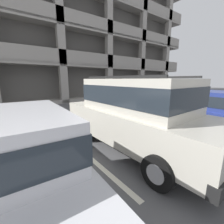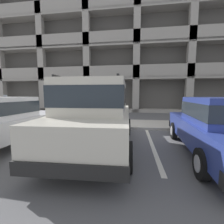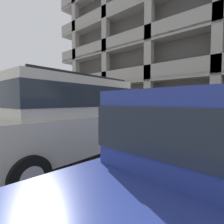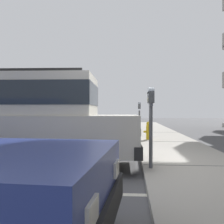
{
  "view_description": "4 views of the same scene",
  "coord_description": "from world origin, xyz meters",
  "px_view_note": "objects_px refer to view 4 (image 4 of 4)",
  "views": [
    {
      "loc": [
        -3.1,
        -5.16,
        1.96
      ],
      "look_at": [
        0.03,
        -0.88,
        0.8
      ],
      "focal_mm": 24.0,
      "sensor_mm": 36.0,
      "label": 1
    },
    {
      "loc": [
        0.88,
        -6.64,
        1.6
      ],
      "look_at": [
        0.08,
        -1.02,
        0.96
      ],
      "focal_mm": 24.0,
      "sensor_mm": 36.0,
      "label": 2
    },
    {
      "loc": [
        3.38,
        -4.74,
        1.45
      ],
      "look_at": [
        -0.41,
        -0.45,
        1.11
      ],
      "focal_mm": 28.0,
      "sensor_mm": 36.0,
      "label": 3
    },
    {
      "loc": [
        5.12,
        -0.03,
        1.21
      ],
      "look_at": [
        -0.18,
        -0.44,
        1.2
      ],
      "focal_mm": 40.0,
      "sensor_mm": 36.0,
      "label": 4
    }
  ],
  "objects_px": {
    "red_sedan": "(53,123)",
    "parking_meter_near": "(151,108)",
    "parking_meter_far": "(139,114)",
    "silver_suv": "(29,117)",
    "fire_hydrant": "(149,131)"
  },
  "relations": [
    {
      "from": "red_sedan",
      "to": "parking_meter_near",
      "type": "height_order",
      "value": "parking_meter_near"
    },
    {
      "from": "red_sedan",
      "to": "parking_meter_far",
      "type": "height_order",
      "value": "parking_meter_far"
    },
    {
      "from": "silver_suv",
      "to": "red_sedan",
      "type": "bearing_deg",
      "value": -174.28
    },
    {
      "from": "silver_suv",
      "to": "parking_meter_near",
      "type": "xyz_separation_m",
      "value": [
        0.45,
        2.61,
        0.18
      ]
    },
    {
      "from": "silver_suv",
      "to": "red_sedan",
      "type": "xyz_separation_m",
      "value": [
        -2.95,
        -0.41,
        -0.27
      ]
    },
    {
      "from": "silver_suv",
      "to": "red_sedan",
      "type": "relative_size",
      "value": 1.06
    },
    {
      "from": "parking_meter_near",
      "to": "fire_hydrant",
      "type": "relative_size",
      "value": 2.21
    },
    {
      "from": "silver_suv",
      "to": "parking_meter_far",
      "type": "bearing_deg",
      "value": 152.94
    },
    {
      "from": "silver_suv",
      "to": "parking_meter_far",
      "type": "height_order",
      "value": "silver_suv"
    },
    {
      "from": "parking_meter_far",
      "to": "fire_hydrant",
      "type": "distance_m",
      "value": 1.31
    },
    {
      "from": "red_sedan",
      "to": "fire_hydrant",
      "type": "xyz_separation_m",
      "value": [
        -1.5,
        3.31,
        -0.36
      ]
    },
    {
      "from": "parking_meter_near",
      "to": "fire_hydrant",
      "type": "bearing_deg",
      "value": 176.53
    },
    {
      "from": "silver_suv",
      "to": "fire_hydrant",
      "type": "xyz_separation_m",
      "value": [
        -4.45,
        2.91,
        -0.62
      ]
    },
    {
      "from": "parking_meter_near",
      "to": "parking_meter_far",
      "type": "bearing_deg",
      "value": -179.77
    },
    {
      "from": "parking_meter_far",
      "to": "fire_hydrant",
      "type": "xyz_separation_m",
      "value": [
        1.1,
        0.32,
        -0.63
      ]
    }
  ]
}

